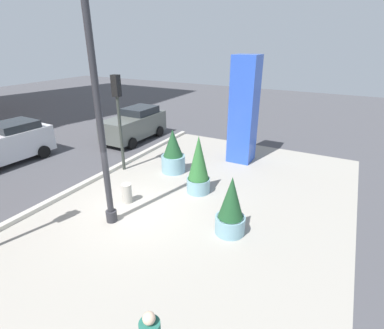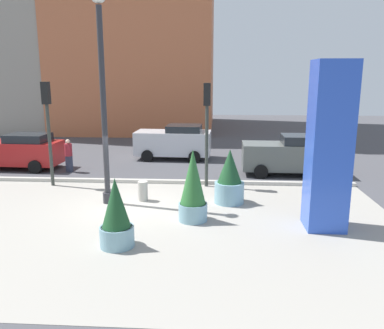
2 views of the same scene
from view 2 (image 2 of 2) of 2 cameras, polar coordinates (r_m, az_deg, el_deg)
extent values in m
plane|color=#47474C|center=(18.29, -6.29, -1.93)|extent=(60.00, 60.00, 0.00)
cube|color=#9E998E|center=(12.70, -10.89, -8.76)|extent=(18.00, 10.00, 0.02)
cube|color=#B7B2A8|center=(17.43, -6.78, -2.41)|extent=(18.00, 0.24, 0.16)
cylinder|color=#2D2D33|center=(14.93, -11.99, -4.71)|extent=(0.36, 0.36, 0.40)
cylinder|color=#2D2D33|center=(14.32, -12.59, 7.77)|extent=(0.20, 0.20, 6.88)
cube|color=blue|center=(12.39, 19.09, 2.36)|extent=(1.15, 1.15, 5.04)
cylinder|color=#7AA8B7|center=(14.64, 5.37, -4.04)|extent=(1.08, 1.08, 0.79)
cylinder|color=#382819|center=(14.53, 5.41, -2.63)|extent=(1.00, 1.00, 0.04)
cone|color=#1E4C28|center=(14.38, 5.46, -0.21)|extent=(0.88, 0.88, 1.22)
cylinder|color=#7AA8B7|center=(12.86, 0.13, -6.84)|extent=(0.93, 0.93, 0.59)
cylinder|color=#382819|center=(12.77, 0.13, -5.68)|extent=(0.85, 0.85, 0.04)
cone|color=#2D6B33|center=(12.52, 0.13, -1.75)|extent=(0.82, 0.82, 1.76)
cylinder|color=#7AA8B7|center=(11.20, -10.73, -10.14)|extent=(0.94, 0.94, 0.58)
cylinder|color=#382819|center=(11.10, -10.79, -8.85)|extent=(0.87, 0.87, 0.04)
cone|color=#1E4C28|center=(10.86, -10.94, -5.40)|extent=(0.78, 0.78, 1.37)
cylinder|color=#B2ADA3|center=(14.93, -7.08, -3.82)|extent=(0.36, 0.36, 0.75)
cylinder|color=#333833|center=(17.60, -19.76, 2.56)|extent=(0.14, 0.14, 3.45)
cube|color=black|center=(17.37, -20.30, 9.63)|extent=(0.28, 0.32, 0.90)
sphere|color=green|center=(17.52, -20.15, 10.54)|extent=(0.18, 0.18, 0.18)
cylinder|color=#333833|center=(16.45, 2.12, 2.55)|extent=(0.14, 0.14, 3.40)
cube|color=black|center=(16.21, 2.18, 10.06)|extent=(0.28, 0.32, 0.90)
sphere|color=green|center=(16.37, 2.21, 11.03)|extent=(0.18, 0.18, 0.18)
cube|color=silver|center=(22.25, -2.72, 3.15)|extent=(4.23, 2.06, 1.27)
cube|color=#1E2328|center=(22.05, -1.13, 5.23)|extent=(1.94, 1.74, 0.36)
cylinder|color=black|center=(21.68, -6.45, 1.24)|extent=(0.65, 0.25, 0.64)
cylinder|color=black|center=(23.50, -5.48, 2.16)|extent=(0.65, 0.25, 0.64)
cylinder|color=black|center=(21.28, 0.35, 1.11)|extent=(0.65, 0.25, 0.64)
cylinder|color=black|center=(23.13, 0.80, 2.05)|extent=(0.65, 0.25, 0.64)
cube|color=#565B56|center=(19.19, 13.67, 1.15)|extent=(4.31, 1.79, 1.20)
cube|color=#1E2328|center=(19.16, 15.69, 3.47)|extent=(1.95, 1.55, 0.41)
cylinder|color=black|center=(18.29, 9.90, -1.01)|extent=(0.64, 0.23, 0.64)
cylinder|color=black|center=(19.97, 9.43, 0.17)|extent=(0.64, 0.23, 0.64)
cylinder|color=black|center=(18.74, 18.01, -1.12)|extent=(0.64, 0.23, 0.64)
cylinder|color=black|center=(20.39, 16.89, 0.04)|extent=(0.64, 0.23, 0.64)
cube|color=red|center=(21.68, -23.86, 1.60)|extent=(4.39, 1.90, 1.11)
cube|color=#1E2328|center=(21.25, -22.52, 3.57)|extent=(2.00, 1.59, 0.39)
cylinder|color=black|center=(23.18, -25.59, 0.81)|extent=(0.65, 0.25, 0.64)
cylinder|color=black|center=(20.40, -21.64, -0.30)|extent=(0.65, 0.25, 0.64)
cylinder|color=black|center=(21.90, -19.60, 0.70)|extent=(0.65, 0.25, 0.64)
cube|color=#33384C|center=(20.13, -17.24, 0.09)|extent=(0.33, 0.28, 0.79)
cylinder|color=maroon|center=(20.00, -17.37, 2.03)|extent=(0.46, 0.46, 0.60)
sphere|color=beige|center=(19.93, -17.45, 3.17)|extent=(0.22, 0.22, 0.22)
camera|label=1|loc=(12.55, -51.99, 12.84)|focal=27.68mm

